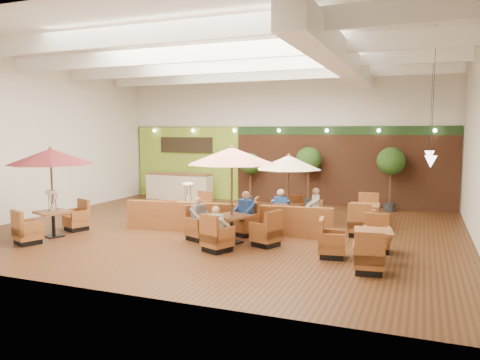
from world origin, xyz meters
The scene contains 17 objects.
room centered at (0.25, 1.22, 3.63)m, with size 14.04×14.00×5.52m.
service_counter centered at (-4.40, 5.10, 0.58)m, with size 3.00×0.75×1.18m.
booth_divider centered at (0.20, -0.46, 0.44)m, with size 6.35×0.18×0.88m, color brown.
table_0 centered at (-4.19, -2.73, 1.96)m, with size 2.39×2.69×2.59m.
table_1 centered at (0.87, -1.55, 1.81)m, with size 2.78×2.78×2.66m.
table_2 centered at (1.63, 1.40, 1.60)m, with size 2.31×2.31×2.31m.
table_3 centered at (-1.56, 0.54, 0.49)m, with size 0.99×2.56×1.51m.
table_4 centered at (4.34, -2.06, 0.35)m, with size 1.78×2.60×0.95m.
table_5 centered at (4.01, 1.53, 0.38)m, with size 0.93×2.67×1.00m.
topiary_0 centered at (-1.12, 5.30, 1.58)m, with size 0.91×0.91×2.12m.
topiary_1 centered at (1.37, 5.30, 1.79)m, with size 1.03×1.03×2.40m.
topiary_2 centered at (4.51, 5.30, 1.81)m, with size 1.05×1.05×2.43m.
diner_0 centered at (0.87, -2.52, 0.73)m, with size 0.39×0.35×0.71m.
diner_1 centered at (0.87, -0.58, 0.77)m, with size 0.47×0.44×0.84m.
diner_2 centered at (-0.11, -1.55, 0.74)m, with size 0.38×0.41×0.75m.
diner_3 centered at (1.63, 0.56, 0.76)m, with size 0.43×0.36×0.81m.
diner_4 centered at (2.47, 1.40, 0.76)m, with size 0.36×0.42×0.79m.
Camera 1 is at (5.62, -13.07, 3.03)m, focal length 35.00 mm.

